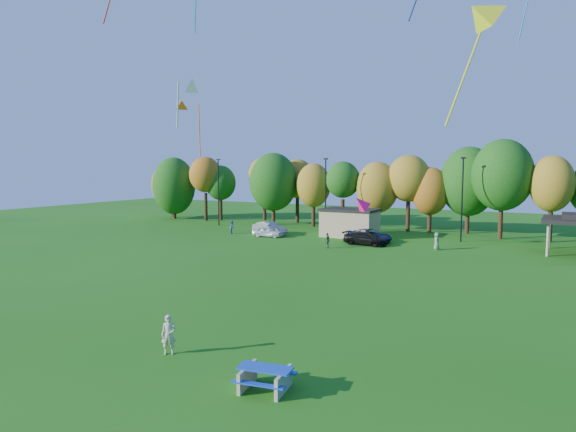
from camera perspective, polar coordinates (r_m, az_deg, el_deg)
The scene contains 18 objects.
ground at distance 22.22m, azimuth -5.75°, elevation -16.05°, with size 160.00×160.00×0.00m, color #19600F.
tree_line at distance 63.88m, azimuth 16.96°, elevation 3.34°, with size 93.57×10.55×11.15m.
lamp_posts at distance 57.96m, azimuth 18.78°, elevation 2.07°, with size 64.50×0.25×9.09m.
utility_building at distance 59.52m, azimuth 6.89°, elevation -0.73°, with size 6.30×4.30×3.25m.
picnic_table at distance 19.69m, azimuth -2.56°, elevation -17.41°, with size 2.22×1.93×0.86m.
kite_flyer at distance 23.46m, azimuth -13.11°, elevation -12.74°, with size 0.63×0.42×1.74m, color beige.
car_a at distance 59.14m, azimuth -2.26°, elevation -1.73°, with size 1.47×3.66×1.25m, color white.
car_b at distance 61.04m, azimuth -2.06°, elevation -1.36°, with size 1.62×4.63×1.53m, color gray.
car_c at distance 55.84m, azimuth 9.09°, elevation -2.16°, with size 2.29×4.98×1.38m, color navy.
car_d at distance 53.67m, azimuth 8.58°, elevation -2.49°, with size 1.88×4.62×1.34m, color black.
far_person_0 at distance 62.21m, azimuth -6.21°, elevation -1.23°, with size 0.77×0.60×1.58m, color #436094.
far_person_1 at distance 59.05m, azimuth -2.14°, elevation -1.54°, with size 1.06×0.61×1.64m, color teal.
far_person_2 at distance 51.22m, azimuth 4.40°, elevation -2.73°, with size 0.89×0.37×1.53m, color #5D7245.
far_person_4 at distance 52.05m, azimuth 16.19°, elevation -2.70°, with size 0.83×0.54×1.70m, color gray.
kite_1 at distance 34.47m, azimuth -10.71°, elevation 14.13°, with size 1.96×1.85×3.45m.
kite_5 at distance 46.09m, azimuth -11.69°, elevation 12.10°, with size 2.59×2.89×5.44m.
kite_11 at distance 27.36m, azimuth 8.08°, elevation 1.39°, with size 1.46×1.45×1.17m.
kite_12 at distance 24.81m, azimuth 21.81°, elevation 20.05°, with size 3.23×2.63×5.63m.
Camera 1 is at (11.65, -17.05, 8.21)m, focal length 32.00 mm.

